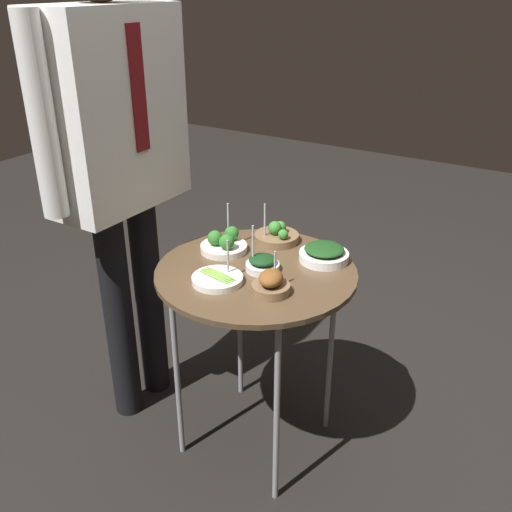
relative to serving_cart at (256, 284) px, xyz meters
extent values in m
plane|color=black|center=(0.00, 0.00, -0.68)|extent=(8.00, 8.00, 0.00)
cylinder|color=brown|center=(0.00, 0.00, 0.05)|extent=(0.67, 0.67, 0.02)
cylinder|color=gray|center=(0.20, -0.20, -0.32)|extent=(0.02, 0.02, 0.71)
cylinder|color=gray|center=(-0.20, -0.20, -0.32)|extent=(0.02, 0.02, 0.71)
cylinder|color=gray|center=(0.20, 0.20, -0.32)|extent=(0.02, 0.02, 0.71)
cylinder|color=gray|center=(-0.20, 0.20, -0.32)|extent=(0.02, 0.02, 0.71)
cylinder|color=silver|center=(0.01, -0.02, 0.07)|extent=(0.11, 0.11, 0.02)
ellipsoid|color=#143816|center=(0.01, -0.02, 0.09)|extent=(0.09, 0.09, 0.03)
cylinder|color=#ADADB2|center=(-0.01, 0.01, 0.13)|extent=(0.01, 0.01, 0.16)
cylinder|color=white|center=(0.18, -0.16, 0.07)|extent=(0.17, 0.17, 0.03)
ellipsoid|color=#194219|center=(0.18, -0.16, 0.10)|extent=(0.13, 0.13, 0.03)
cylinder|color=white|center=(-0.14, 0.06, 0.06)|extent=(0.16, 0.16, 0.02)
ellipsoid|color=#7AA847|center=(-0.12, 0.06, 0.08)|extent=(0.03, 0.14, 0.01)
ellipsoid|color=#7AA847|center=(-0.13, 0.06, 0.08)|extent=(0.03, 0.14, 0.01)
ellipsoid|color=#7AA847|center=(-0.14, 0.06, 0.08)|extent=(0.03, 0.14, 0.01)
ellipsoid|color=#7AA847|center=(-0.15, 0.06, 0.08)|extent=(0.03, 0.14, 0.01)
cylinder|color=#ADADB2|center=(-0.09, 0.05, 0.12)|extent=(0.01, 0.01, 0.13)
cylinder|color=silver|center=(0.06, 0.17, 0.07)|extent=(0.16, 0.16, 0.02)
sphere|color=#2D7028|center=(0.11, 0.17, 0.10)|extent=(0.05, 0.05, 0.05)
sphere|color=#2D7028|center=(0.05, 0.20, 0.10)|extent=(0.05, 0.05, 0.05)
sphere|color=#2D7028|center=(0.04, 0.14, 0.10)|extent=(0.05, 0.05, 0.05)
cylinder|color=#ADADB2|center=(0.11, 0.18, 0.14)|extent=(0.01, 0.01, 0.16)
cylinder|color=brown|center=(0.23, 0.05, 0.07)|extent=(0.16, 0.16, 0.03)
sphere|color=#387F2D|center=(0.25, 0.05, 0.11)|extent=(0.04, 0.04, 0.04)
sphere|color=#387F2D|center=(0.23, 0.06, 0.11)|extent=(0.05, 0.05, 0.05)
sphere|color=#387F2D|center=(0.20, 0.01, 0.10)|extent=(0.04, 0.04, 0.04)
cylinder|color=#ADADB2|center=(0.20, 0.09, 0.13)|extent=(0.01, 0.01, 0.15)
cylinder|color=brown|center=(-0.11, -0.12, 0.07)|extent=(0.12, 0.12, 0.03)
ellipsoid|color=brown|center=(-0.11, -0.12, 0.11)|extent=(0.11, 0.10, 0.05)
cylinder|color=#ADADB2|center=(-0.07, -0.11, 0.12)|extent=(0.01, 0.01, 0.12)
cylinder|color=black|center=(-0.13, 0.53, -0.24)|extent=(0.11, 0.11, 0.87)
cylinder|color=black|center=(0.05, 0.53, -0.24)|extent=(0.11, 0.11, 0.87)
cube|color=white|center=(-0.04, 0.53, 0.52)|extent=(0.49, 0.24, 0.65)
cube|color=maroon|center=(-0.04, 0.41, 0.60)|extent=(0.06, 0.01, 0.39)
cylinder|color=white|center=(-0.32, 0.53, 0.55)|extent=(0.08, 0.08, 0.60)
cylinder|color=white|center=(0.25, 0.53, 0.55)|extent=(0.08, 0.08, 0.60)
camera|label=1|loc=(-1.41, -0.87, 0.92)|focal=40.00mm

